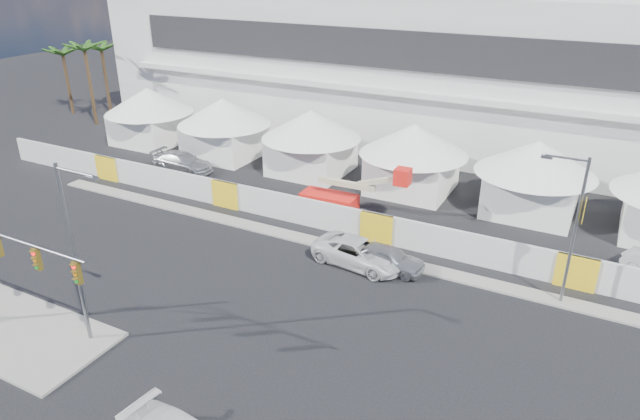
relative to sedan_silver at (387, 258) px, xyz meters
The scene contains 13 objects.
ground 13.94m from the sedan_silver, 124.59° to the right, with size 160.00×160.00×0.00m, color black.
median_island 20.07m from the sedan_silver, 133.87° to the right, with size 10.00×5.00×0.15m, color gray.
far_curb 12.16m from the sedan_silver, ahead, with size 80.00×1.20×0.12m, color gray.
stadium 31.28m from the sedan_silver, 88.47° to the left, with size 80.00×24.80×21.98m.
tent_row 14.75m from the sedan_silver, 120.56° to the left, with size 53.40×8.40×5.40m.
hoarding_fence 3.59m from the sedan_silver, 122.06° to the left, with size 70.00×0.25×2.00m, color silver.
palm_cluster 45.54m from the sedan_silver, 156.43° to the left, with size 10.60×10.60×8.55m.
sedan_silver is the anchor object (origin of this frame).
pickup_curb 1.70m from the sedan_silver, behind, with size 5.78×2.66×1.61m, color silver.
lot_car_c 23.06m from the sedan_silver, 161.05° to the left, with size 5.59×2.27×1.62m, color #B7B7BC.
streetlight_median 17.10m from the sedan_silver, 127.37° to the right, with size 2.49×0.25×9.00m.
streetlight_curb 10.34m from the sedan_silver, ahead, with size 2.45×0.55×8.27m.
boom_lift 8.67m from the sedan_silver, 135.30° to the left, with size 8.04×1.93×4.08m.
Camera 1 is at (18.14, -16.54, 17.29)m, focal length 32.00 mm.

